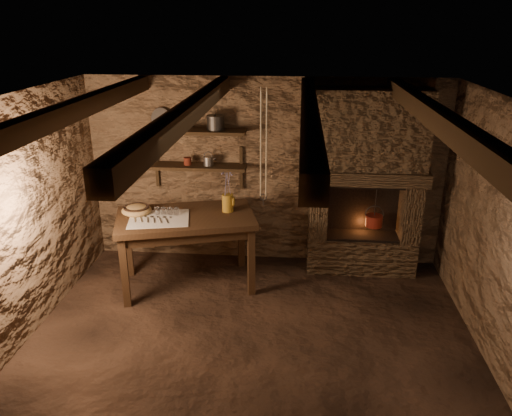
# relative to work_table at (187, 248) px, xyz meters

# --- Properties ---
(floor) EXTENTS (4.50, 4.50, 0.00)m
(floor) POSITION_rel_work_table_xyz_m (0.87, -1.17, -0.49)
(floor) COLOR black
(floor) RESTS_ON ground
(back_wall) EXTENTS (4.50, 0.04, 2.40)m
(back_wall) POSITION_rel_work_table_xyz_m (0.87, 0.83, 0.71)
(back_wall) COLOR #4F3725
(back_wall) RESTS_ON floor
(front_wall) EXTENTS (4.50, 0.04, 2.40)m
(front_wall) POSITION_rel_work_table_xyz_m (0.87, -3.17, 0.71)
(front_wall) COLOR #4F3725
(front_wall) RESTS_ON floor
(left_wall) EXTENTS (0.04, 4.00, 2.40)m
(left_wall) POSITION_rel_work_table_xyz_m (-1.38, -1.17, 0.71)
(left_wall) COLOR #4F3725
(left_wall) RESTS_ON floor
(right_wall) EXTENTS (0.04, 4.00, 2.40)m
(right_wall) POSITION_rel_work_table_xyz_m (3.12, -1.17, 0.71)
(right_wall) COLOR #4F3725
(right_wall) RESTS_ON floor
(ceiling) EXTENTS (4.50, 4.00, 0.04)m
(ceiling) POSITION_rel_work_table_xyz_m (0.87, -1.17, 1.91)
(ceiling) COLOR black
(ceiling) RESTS_ON back_wall
(beam_far_left) EXTENTS (0.14, 3.95, 0.16)m
(beam_far_left) POSITION_rel_work_table_xyz_m (-0.63, -1.17, 1.82)
(beam_far_left) COLOR black
(beam_far_left) RESTS_ON ceiling
(beam_mid_left) EXTENTS (0.14, 3.95, 0.16)m
(beam_mid_left) POSITION_rel_work_table_xyz_m (0.37, -1.17, 1.82)
(beam_mid_left) COLOR black
(beam_mid_left) RESTS_ON ceiling
(beam_mid_right) EXTENTS (0.14, 3.95, 0.16)m
(beam_mid_right) POSITION_rel_work_table_xyz_m (1.37, -1.17, 1.82)
(beam_mid_right) COLOR black
(beam_mid_right) RESTS_ON ceiling
(beam_far_right) EXTENTS (0.14, 3.95, 0.16)m
(beam_far_right) POSITION_rel_work_table_xyz_m (2.37, -1.17, 1.82)
(beam_far_right) COLOR black
(beam_far_right) RESTS_ON ceiling
(shelf_lower) EXTENTS (1.25, 0.30, 0.04)m
(shelf_lower) POSITION_rel_work_table_xyz_m (0.02, 0.67, 0.81)
(shelf_lower) COLOR black
(shelf_lower) RESTS_ON back_wall
(shelf_upper) EXTENTS (1.25, 0.30, 0.04)m
(shelf_upper) POSITION_rel_work_table_xyz_m (0.02, 0.67, 1.26)
(shelf_upper) COLOR black
(shelf_upper) RESTS_ON back_wall
(hearth) EXTENTS (1.43, 0.51, 2.30)m
(hearth) POSITION_rel_work_table_xyz_m (2.12, 0.60, 0.74)
(hearth) COLOR #37281B
(hearth) RESTS_ON floor
(work_table) EXTENTS (1.76, 1.29, 0.90)m
(work_table) POSITION_rel_work_table_xyz_m (0.00, 0.00, 0.00)
(work_table) COLOR black
(work_table) RESTS_ON floor
(linen_cloth) EXTENTS (0.76, 0.66, 0.01)m
(linen_cloth) POSITION_rel_work_table_xyz_m (-0.27, -0.14, 0.42)
(linen_cloth) COLOR white
(linen_cloth) RESTS_ON work_table
(pewter_cutlery_row) EXTENTS (0.59, 0.32, 0.01)m
(pewter_cutlery_row) POSITION_rel_work_table_xyz_m (-0.27, -0.16, 0.43)
(pewter_cutlery_row) COLOR gray
(pewter_cutlery_row) RESTS_ON linen_cloth
(drinking_glasses) EXTENTS (0.22, 0.06, 0.09)m
(drinking_glasses) POSITION_rel_work_table_xyz_m (-0.25, -0.01, 0.47)
(drinking_glasses) COLOR white
(drinking_glasses) RESTS_ON linen_cloth
(stoneware_jug) EXTENTS (0.16, 0.16, 0.48)m
(stoneware_jug) POSITION_rel_work_table_xyz_m (0.48, 0.18, 0.62)
(stoneware_jug) COLOR olive
(stoneware_jug) RESTS_ON work_table
(wooden_bowl) EXTENTS (0.43, 0.43, 0.12)m
(wooden_bowl) POSITION_rel_work_table_xyz_m (-0.58, 0.01, 0.46)
(wooden_bowl) COLOR #A57E47
(wooden_bowl) RESTS_ON work_table
(iron_stockpot) EXTENTS (0.25, 0.25, 0.16)m
(iron_stockpot) POSITION_rel_work_table_xyz_m (0.27, 0.67, 1.36)
(iron_stockpot) COLOR #282623
(iron_stockpot) RESTS_ON shelf_upper
(tin_pan) EXTENTS (0.26, 0.15, 0.24)m
(tin_pan) POSITION_rel_work_table_xyz_m (-0.43, 0.77, 1.41)
(tin_pan) COLOR gray
(tin_pan) RESTS_ON shelf_upper
(small_kettle) EXTENTS (0.18, 0.15, 0.17)m
(small_kettle) POSITION_rel_work_table_xyz_m (0.17, 0.67, 0.89)
(small_kettle) COLOR gray
(small_kettle) RESTS_ON shelf_lower
(rusty_tin) EXTENTS (0.11, 0.11, 0.09)m
(rusty_tin) POSITION_rel_work_table_xyz_m (-0.10, 0.67, 0.88)
(rusty_tin) COLOR #571B11
(rusty_tin) RESTS_ON shelf_lower
(red_pot) EXTENTS (0.23, 0.22, 0.54)m
(red_pot) POSITION_rel_work_table_xyz_m (2.25, 0.55, 0.22)
(red_pot) COLOR maroon
(red_pot) RESTS_ON hearth
(hanging_ropes) EXTENTS (0.08, 0.08, 1.20)m
(hanging_ropes) POSITION_rel_work_table_xyz_m (0.92, -0.12, 1.31)
(hanging_ropes) COLOR beige
(hanging_ropes) RESTS_ON ceiling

